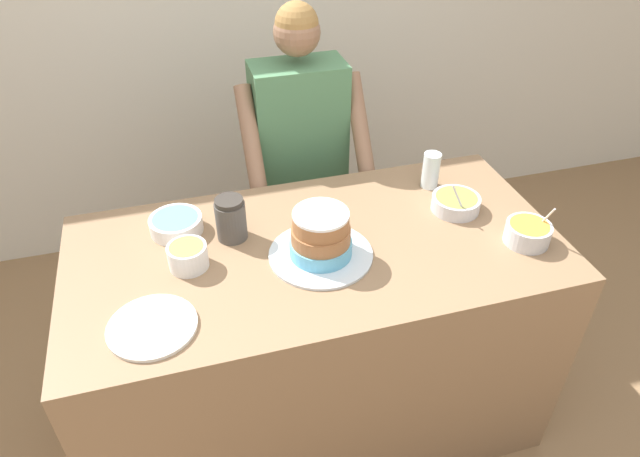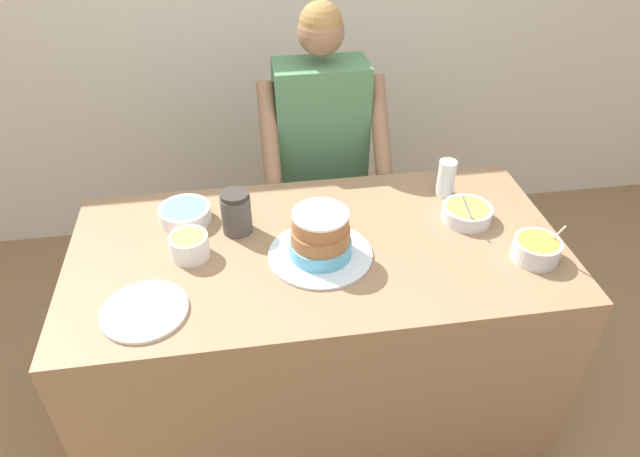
{
  "view_description": "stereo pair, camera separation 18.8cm",
  "coord_description": "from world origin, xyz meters",
  "px_view_note": "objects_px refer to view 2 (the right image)",
  "views": [
    {
      "loc": [
        -0.41,
        -1.06,
        2.17
      ],
      "look_at": [
        0.0,
        0.38,
        1.05
      ],
      "focal_mm": 32.0,
      "sensor_mm": 36.0,
      "label": 1
    },
    {
      "loc": [
        -0.23,
        -1.1,
        2.17
      ],
      "look_at": [
        0.0,
        0.38,
        1.05
      ],
      "focal_mm": 32.0,
      "sensor_mm": 36.0,
      "label": 2
    }
  ],
  "objects_px": {
    "frosting_bowl_blue": "(185,213)",
    "stoneware_jar": "(236,212)",
    "frosting_bowl_olive": "(467,213)",
    "drinking_glass": "(446,178)",
    "person_baker": "(321,148)",
    "frosting_bowl_orange": "(536,249)",
    "cake": "(321,238)",
    "ceramic_plate": "(144,311)",
    "frosting_bowl_yellow": "(189,245)"
  },
  "relations": [
    {
      "from": "frosting_bowl_blue",
      "to": "stoneware_jar",
      "type": "height_order",
      "value": "stoneware_jar"
    },
    {
      "from": "frosting_bowl_olive",
      "to": "drinking_glass",
      "type": "xyz_separation_m",
      "value": [
        -0.02,
        0.18,
        0.04
      ]
    },
    {
      "from": "person_baker",
      "to": "stoneware_jar",
      "type": "relative_size",
      "value": 9.82
    },
    {
      "from": "frosting_bowl_orange",
      "to": "drinking_glass",
      "type": "distance_m",
      "value": 0.46
    },
    {
      "from": "cake",
      "to": "ceramic_plate",
      "type": "bearing_deg",
      "value": -162.02
    },
    {
      "from": "frosting_bowl_yellow",
      "to": "drinking_glass",
      "type": "height_order",
      "value": "drinking_glass"
    },
    {
      "from": "person_baker",
      "to": "frosting_bowl_yellow",
      "type": "distance_m",
      "value": 0.88
    },
    {
      "from": "drinking_glass",
      "to": "ceramic_plate",
      "type": "bearing_deg",
      "value": -156.23
    },
    {
      "from": "frosting_bowl_yellow",
      "to": "ceramic_plate",
      "type": "distance_m",
      "value": 0.29
    },
    {
      "from": "frosting_bowl_olive",
      "to": "ceramic_plate",
      "type": "relative_size",
      "value": 0.69
    },
    {
      "from": "frosting_bowl_olive",
      "to": "frosting_bowl_orange",
      "type": "height_order",
      "value": "frosting_bowl_orange"
    },
    {
      "from": "stoneware_jar",
      "to": "cake",
      "type": "bearing_deg",
      "value": -34.32
    },
    {
      "from": "frosting_bowl_blue",
      "to": "ceramic_plate",
      "type": "distance_m",
      "value": 0.47
    },
    {
      "from": "frosting_bowl_orange",
      "to": "cake",
      "type": "bearing_deg",
      "value": 170.15
    },
    {
      "from": "frosting_bowl_blue",
      "to": "drinking_glass",
      "type": "xyz_separation_m",
      "value": [
        1.0,
        0.03,
        0.04
      ]
    },
    {
      "from": "cake",
      "to": "stoneware_jar",
      "type": "bearing_deg",
      "value": 145.68
    },
    {
      "from": "frosting_bowl_blue",
      "to": "ceramic_plate",
      "type": "xyz_separation_m",
      "value": [
        -0.11,
        -0.46,
        -0.03
      ]
    },
    {
      "from": "frosting_bowl_yellow",
      "to": "drinking_glass",
      "type": "distance_m",
      "value": 1.0
    },
    {
      "from": "frosting_bowl_blue",
      "to": "drinking_glass",
      "type": "height_order",
      "value": "drinking_glass"
    },
    {
      "from": "drinking_glass",
      "to": "ceramic_plate",
      "type": "xyz_separation_m",
      "value": [
        -1.1,
        -0.49,
        -0.07
      ]
    },
    {
      "from": "frosting_bowl_yellow",
      "to": "frosting_bowl_blue",
      "type": "distance_m",
      "value": 0.21
    },
    {
      "from": "frosting_bowl_yellow",
      "to": "ceramic_plate",
      "type": "height_order",
      "value": "frosting_bowl_yellow"
    },
    {
      "from": "frosting_bowl_orange",
      "to": "ceramic_plate",
      "type": "distance_m",
      "value": 1.28
    },
    {
      "from": "cake",
      "to": "person_baker",
      "type": "bearing_deg",
      "value": 81.07
    },
    {
      "from": "person_baker",
      "to": "frosting_bowl_yellow",
      "type": "relative_size",
      "value": 11.96
    },
    {
      "from": "drinking_glass",
      "to": "ceramic_plate",
      "type": "relative_size",
      "value": 0.55
    },
    {
      "from": "person_baker",
      "to": "frosting_bowl_blue",
      "type": "relative_size",
      "value": 8.35
    },
    {
      "from": "cake",
      "to": "stoneware_jar",
      "type": "relative_size",
      "value": 2.22
    },
    {
      "from": "frosting_bowl_yellow",
      "to": "stoneware_jar",
      "type": "bearing_deg",
      "value": 35.86
    },
    {
      "from": "cake",
      "to": "stoneware_jar",
      "type": "height_order",
      "value": "cake"
    },
    {
      "from": "cake",
      "to": "ceramic_plate",
      "type": "relative_size",
      "value": 1.34
    },
    {
      "from": "cake",
      "to": "drinking_glass",
      "type": "relative_size",
      "value": 2.44
    },
    {
      "from": "person_baker",
      "to": "drinking_glass",
      "type": "bearing_deg",
      "value": -46.99
    },
    {
      "from": "person_baker",
      "to": "stoneware_jar",
      "type": "distance_m",
      "value": 0.69
    },
    {
      "from": "frosting_bowl_olive",
      "to": "stoneware_jar",
      "type": "bearing_deg",
      "value": 175.72
    },
    {
      "from": "frosting_bowl_blue",
      "to": "frosting_bowl_yellow",
      "type": "bearing_deg",
      "value": -83.67
    },
    {
      "from": "drinking_glass",
      "to": "person_baker",
      "type": "bearing_deg",
      "value": 133.01
    },
    {
      "from": "frosting_bowl_yellow",
      "to": "frosting_bowl_orange",
      "type": "xyz_separation_m",
      "value": [
        1.15,
        -0.19,
        -0.0
      ]
    },
    {
      "from": "cake",
      "to": "frosting_bowl_blue",
      "type": "xyz_separation_m",
      "value": [
        -0.46,
        0.28,
        -0.04
      ]
    },
    {
      "from": "frosting_bowl_olive",
      "to": "drinking_glass",
      "type": "bearing_deg",
      "value": 97.77
    },
    {
      "from": "person_baker",
      "to": "ceramic_plate",
      "type": "relative_size",
      "value": 5.93
    },
    {
      "from": "frosting_bowl_blue",
      "to": "drinking_glass",
      "type": "distance_m",
      "value": 1.0
    },
    {
      "from": "person_baker",
      "to": "frosting_bowl_orange",
      "type": "relative_size",
      "value": 9.98
    },
    {
      "from": "frosting_bowl_orange",
      "to": "ceramic_plate",
      "type": "bearing_deg",
      "value": -177.26
    },
    {
      "from": "drinking_glass",
      "to": "stoneware_jar",
      "type": "xyz_separation_m",
      "value": [
        -0.81,
        -0.12,
        0.01
      ]
    },
    {
      "from": "cake",
      "to": "frosting_bowl_blue",
      "type": "relative_size",
      "value": 1.89
    },
    {
      "from": "frosting_bowl_yellow",
      "to": "frosting_bowl_olive",
      "type": "bearing_deg",
      "value": 3.21
    },
    {
      "from": "frosting_bowl_olive",
      "to": "frosting_bowl_orange",
      "type": "distance_m",
      "value": 0.29
    },
    {
      "from": "frosting_bowl_blue",
      "to": "drinking_glass",
      "type": "relative_size",
      "value": 1.29
    },
    {
      "from": "cake",
      "to": "frosting_bowl_olive",
      "type": "relative_size",
      "value": 1.96
    }
  ]
}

